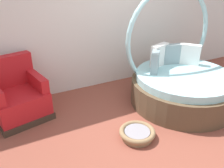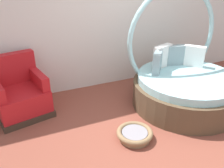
{
  "view_description": "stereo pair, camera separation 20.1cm",
  "coord_description": "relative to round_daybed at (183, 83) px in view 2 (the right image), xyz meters",
  "views": [
    {
      "loc": [
        -1.94,
        -2.09,
        2.17
      ],
      "look_at": [
        -0.46,
        0.83,
        0.55
      ],
      "focal_mm": 38.01,
      "sensor_mm": 36.0,
      "label": 1
    },
    {
      "loc": [
        -1.76,
        -2.17,
        2.17
      ],
      "look_at": [
        -0.46,
        0.83,
        0.55
      ],
      "focal_mm": 38.01,
      "sensor_mm": 36.0,
      "label": 2
    }
  ],
  "objects": [
    {
      "name": "ground_plane",
      "position": [
        -0.82,
        -0.7,
        -0.39
      ],
      "size": [
        8.0,
        8.0,
        0.02
      ],
      "primitive_type": "cube",
      "color": "brown"
    },
    {
      "name": "back_wall",
      "position": [
        -0.82,
        1.31,
        1.09
      ],
      "size": [
        8.0,
        0.12,
        2.95
      ],
      "primitive_type": "cube",
      "color": "silver",
      "rests_on": "ground_plane"
    },
    {
      "name": "round_daybed",
      "position": [
        0.0,
        0.0,
        0.0
      ],
      "size": [
        1.79,
        1.79,
        1.95
      ],
      "color": "brown",
      "rests_on": "ground_plane"
    },
    {
      "name": "red_armchair",
      "position": [
        -2.62,
        0.78,
        -0.05
      ],
      "size": [
        0.95,
        0.95,
        0.94
      ],
      "color": "#38281E",
      "rests_on": "ground_plane"
    },
    {
      "name": "pet_basket",
      "position": [
        -1.23,
        -0.56,
        -0.31
      ],
      "size": [
        0.51,
        0.51,
        0.13
      ],
      "color": "#8E704C",
      "rests_on": "ground_plane"
    }
  ]
}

